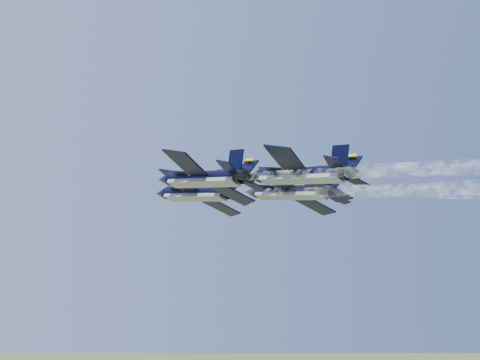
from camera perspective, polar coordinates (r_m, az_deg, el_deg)
name	(u,v)px	position (r m, az deg, el deg)	size (l,w,h in m)	color
jet_lead	(194,194)	(97.89, -3.93, -1.16)	(13.29, 19.17, 6.13)	black
jet_left	(202,178)	(85.62, -3.24, 0.13)	(13.29, 19.17, 6.13)	black
jet_right	(290,192)	(96.58, 4.26, -1.03)	(13.29, 19.17, 6.13)	black
jet_slot	(299,175)	(83.40, 5.07, 0.43)	(13.29, 19.17, 6.13)	black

